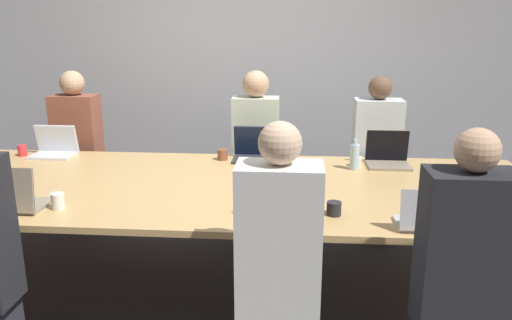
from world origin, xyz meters
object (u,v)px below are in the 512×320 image
Objects in this scene: laptop_near_midright at (285,206)px; cup_near_midright at (334,209)px; person_far_right at (375,161)px; person_near_right at (461,284)px; bottle_far_right at (355,156)px; person_far_left at (79,152)px; stapler at (245,195)px; cup_far_left at (22,151)px; cup_far_center at (223,155)px; person_near_midright at (278,272)px; laptop_near_left at (13,198)px; laptop_far_center at (253,150)px; person_far_center at (256,155)px; laptop_far_right at (388,155)px; cup_near_right at (480,222)px; laptop_near_right at (431,218)px; cup_far_right at (357,162)px; laptop_far_left at (54,147)px; cup_near_left at (58,201)px.

laptop_near_midright is 0.29m from cup_near_midright.
person_near_right is at bearing -87.87° from person_far_right.
bottle_far_right reaches higher than cup_near_midright.
stapler is (1.66, -1.31, 0.10)m from person_far_left.
person_far_left is 0.53m from cup_far_left.
person_near_midright reaches higher than cup_far_center.
laptop_near_left is 1.04× the size of laptop_far_center.
bottle_far_right reaches higher than stapler.
person_near_right is at bearing -47.33° from cup_near_midright.
laptop_far_right is (1.06, -0.45, 0.14)m from person_far_center.
cup_near_right is 1.22m from bottle_far_right.
laptop_near_left is at bearing -11.88° from person_near_right.
cup_far_center is at bearing -44.86° from laptop_near_right.
cup_far_center is 1.05m from bottle_far_right.
cup_far_right is 2.48m from laptop_far_left.
person_far_right is at bearing 72.84° from cup_near_midright.
cup_near_left is at bearing -130.97° from laptop_far_center.
person_near_midright reaches higher than stapler.
laptop_far_right is (2.11, 1.13, 0.03)m from cup_near_left.
bottle_far_right is at bearing -114.00° from person_far_right.
laptop_far_right is 0.31m from bottle_far_right.
person_near_midright reaches higher than laptop_near_left.
cup_far_right reaches higher than stapler.
person_far_right is 15.74× the size of cup_far_left.
cup_far_center is 1.04× the size of cup_near_midright.
person_far_right is (-0.02, 0.41, -0.16)m from laptop_far_right.
person_far_left reaches higher than cup_near_midright.
person_far_center is 4.44× the size of laptop_far_right.
laptop_near_left reaches higher than bottle_far_right.
laptop_far_right is 2.73m from person_far_left.
laptop_far_left is 0.27m from cup_far_left.
laptop_far_right is 1.38m from laptop_near_midright.
cup_near_midright reaches higher than stapler.
person_far_right is at bearing -87.87° from person_near_right.
cup_far_center is 0.24× the size of laptop_near_midright.
laptop_far_right is (1.06, -0.09, 0.00)m from laptop_far_center.
cup_near_midright is at bearing -177.50° from laptop_near_left.
laptop_near_right is 3.03m from laptop_far_left.
laptop_near_right is at bearing -26.01° from laptop_far_left.
laptop_far_center is at bearing -76.74° from laptop_near_midright.
cup_far_left is (-0.26, -0.03, -0.03)m from laptop_far_left.
laptop_near_right is 1.05× the size of laptop_far_right.
laptop_near_right is 1.47× the size of bottle_far_right.
bottle_far_right is 2.45m from laptop_far_left.
laptop_far_left is at bearing 177.09° from cup_far_right.
person_near_midright is at bearing -109.04° from bottle_far_right.
laptop_near_right reaches higher than cup_near_left.
cup_far_left reaches higher than stapler.
laptop_near_right reaches higher than stapler.
cup_far_left is at bearing -167.58° from person_far_center.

